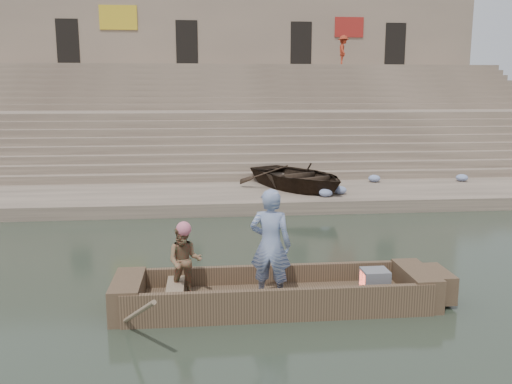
{
  "coord_description": "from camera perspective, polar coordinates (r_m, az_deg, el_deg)",
  "views": [
    {
      "loc": [
        -1.19,
        -9.75,
        3.75
      ],
      "look_at": [
        0.05,
        2.58,
        1.4
      ],
      "focal_mm": 37.63,
      "sensor_mm": 36.0,
      "label": 1
    }
  ],
  "objects": [
    {
      "name": "upper_landing",
      "position": [
        32.29,
        -3.67,
        8.68
      ],
      "size": [
        32.0,
        3.0,
        5.2
      ],
      "primitive_type": "cube",
      "color": "gray",
      "rests_on": "ground"
    },
    {
      "name": "ground",
      "position": [
        10.51,
        1.15,
        -10.16
      ],
      "size": [
        120.0,
        120.0,
        0.0
      ],
      "primitive_type": "plane",
      "color": "#252F23",
      "rests_on": "ground"
    },
    {
      "name": "rowing_man",
      "position": [
        9.42,
        -7.6,
        -7.28
      ],
      "size": [
        0.65,
        0.53,
        1.26
      ],
      "primitive_type": "imported",
      "rotation": [
        0.0,
        0.0,
        -0.08
      ],
      "color": "#267342",
      "rests_on": "main_rowboat"
    },
    {
      "name": "rowboat_trim",
      "position": [
        9.58,
        3.4,
        -10.34
      ],
      "size": [
        6.04,
        2.63,
        1.93
      ],
      "color": "brown",
      "rests_on": "ground"
    },
    {
      "name": "building_wall",
      "position": [
        36.31,
        -3.97,
        13.64
      ],
      "size": [
        32.0,
        5.07,
        11.2
      ],
      "color": "gray",
      "rests_on": "ground"
    },
    {
      "name": "mid_landing",
      "position": [
        25.38,
        -3.05,
        5.41
      ],
      "size": [
        32.0,
        3.0,
        2.8
      ],
      "primitive_type": "cube",
      "color": "gray",
      "rests_on": "ground"
    },
    {
      "name": "main_rowboat",
      "position": [
        9.63,
        2.13,
        -11.48
      ],
      "size": [
        5.0,
        1.3,
        0.22
      ],
      "primitive_type": "cube",
      "color": "brown",
      "rests_on": "ground"
    },
    {
      "name": "pedestrian",
      "position": [
        33.43,
        9.26,
        14.61
      ],
      "size": [
        0.89,
        1.26,
        1.77
      ],
      "primitive_type": "imported",
      "rotation": [
        0.0,
        0.0,
        1.35
      ],
      "color": "#992F1A",
      "rests_on": "upper_landing"
    },
    {
      "name": "cloth_bundles",
      "position": [
        19.19,
        12.9,
        0.81
      ],
      "size": [
        6.2,
        3.03,
        0.26
      ],
      "color": "#3F5999",
      "rests_on": "lower_landing"
    },
    {
      "name": "television",
      "position": [
        9.9,
        12.45,
        -9.17
      ],
      "size": [
        0.46,
        0.42,
        0.4
      ],
      "color": "slate",
      "rests_on": "main_rowboat"
    },
    {
      "name": "ghat_steps",
      "position": [
        27.03,
        -3.23,
        6.59
      ],
      "size": [
        32.0,
        11.0,
        5.2
      ],
      "color": "gray",
      "rests_on": "ground"
    },
    {
      "name": "beached_rowboat",
      "position": [
        18.53,
        4.48,
        1.67
      ],
      "size": [
        4.69,
        5.19,
        0.88
      ],
      "primitive_type": "imported",
      "rotation": [
        0.0,
        0.0,
        0.49
      ],
      "color": "#2D2116",
      "rests_on": "lower_landing"
    },
    {
      "name": "lower_landing",
      "position": [
        18.14,
        -1.87,
        -0.55
      ],
      "size": [
        32.0,
        4.0,
        0.4
      ],
      "primitive_type": "cube",
      "color": "gray",
      "rests_on": "ground"
    },
    {
      "name": "standing_man",
      "position": [
        9.1,
        1.55,
        -5.63
      ],
      "size": [
        0.81,
        0.66,
        1.93
      ],
      "primitive_type": "imported",
      "rotation": [
        0.0,
        0.0,
        2.83
      ],
      "color": "navy",
      "rests_on": "main_rowboat"
    }
  ]
}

